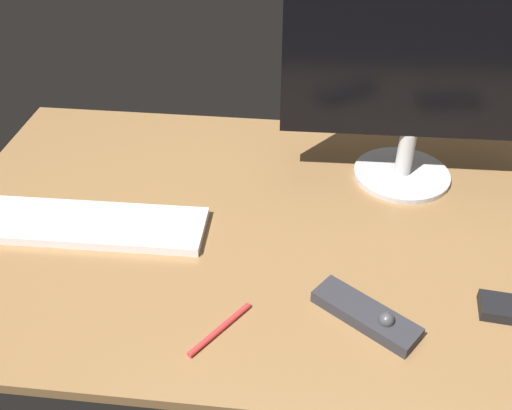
{
  "coord_description": "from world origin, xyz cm",
  "views": [
    {
      "loc": [
        2.52,
        -88.23,
        73.8
      ],
      "look_at": [
        -6.99,
        -2.36,
        8.0
      ],
      "focal_mm": 40.22,
      "sensor_mm": 36.0,
      "label": 1
    }
  ],
  "objects_px": {
    "monitor": "(419,82)",
    "pen": "(220,329)",
    "media_remote": "(367,315)",
    "keyboard": "(88,224)"
  },
  "relations": [
    {
      "from": "media_remote",
      "to": "pen",
      "type": "xyz_separation_m",
      "value": [
        -0.23,
        -0.05,
        -0.01
      ]
    },
    {
      "from": "keyboard",
      "to": "media_remote",
      "type": "distance_m",
      "value": 0.56
    },
    {
      "from": "monitor",
      "to": "keyboard",
      "type": "xyz_separation_m",
      "value": [
        -0.63,
        -0.25,
        -0.22
      ]
    },
    {
      "from": "keyboard",
      "to": "pen",
      "type": "height_order",
      "value": "keyboard"
    },
    {
      "from": "keyboard",
      "to": "pen",
      "type": "distance_m",
      "value": 0.38
    },
    {
      "from": "pen",
      "to": "media_remote",
      "type": "bearing_deg",
      "value": -43.31
    },
    {
      "from": "monitor",
      "to": "keyboard",
      "type": "distance_m",
      "value": 0.71
    },
    {
      "from": "monitor",
      "to": "pen",
      "type": "height_order",
      "value": "monitor"
    },
    {
      "from": "media_remote",
      "to": "pen",
      "type": "bearing_deg",
      "value": -132.51
    },
    {
      "from": "keyboard",
      "to": "pen",
      "type": "relative_size",
      "value": 3.35
    }
  ]
}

